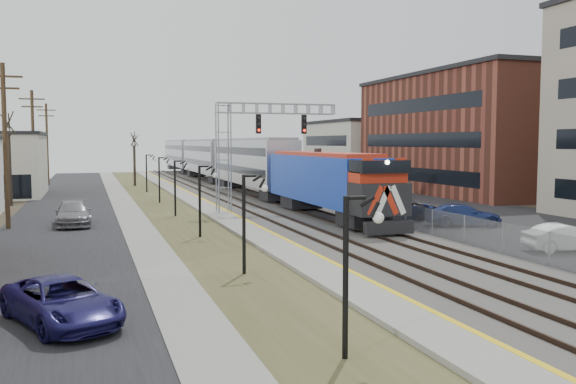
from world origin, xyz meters
name	(u,v)px	position (x,y,z in m)	size (l,w,h in m)	color
ground	(443,322)	(0.00, 0.00, 0.00)	(160.00, 160.00, 0.00)	#473D2D
street_west	(66,210)	(-11.50, 35.00, 0.02)	(7.00, 120.00, 0.04)	black
sidewalk	(126,208)	(-7.00, 35.00, 0.04)	(2.00, 120.00, 0.08)	gray
grass_median	(164,207)	(-4.00, 35.00, 0.03)	(4.00, 120.00, 0.06)	#444524
platform	(200,204)	(-1.00, 35.00, 0.12)	(2.00, 120.00, 0.24)	gray
ballast_bed	(258,203)	(4.00, 35.00, 0.10)	(8.00, 120.00, 0.20)	#595651
parking_lot	(384,200)	(16.00, 35.00, 0.02)	(16.00, 120.00, 0.04)	black
platform_edge	(211,203)	(-0.12, 35.00, 0.24)	(0.24, 120.00, 0.01)	gold
track_near	(235,201)	(2.00, 35.00, 0.28)	(1.58, 120.00, 0.15)	#2D2119
track_far	(275,200)	(5.50, 35.00, 0.28)	(1.58, 120.00, 0.15)	#2D2119
train	(219,162)	(5.50, 58.38, 2.92)	(3.00, 85.85, 5.33)	#1639B5
signal_gantry	(247,138)	(1.22, 27.99, 5.59)	(9.00, 1.07, 8.15)	gray
lampposts	(199,201)	(-4.00, 18.29, 2.00)	(0.14, 62.14, 4.00)	black
utility_poles	(5,147)	(-14.50, 25.00, 5.00)	(0.28, 80.28, 10.00)	#4C3823
fence	(304,193)	(8.20, 35.00, 0.80)	(0.04, 120.00, 1.60)	gray
buildings_east	(540,131)	(30.00, 31.18, 6.31)	(16.00, 76.00, 15.00)	#A29682
bare_trees	(52,173)	(-12.66, 38.91, 2.70)	(12.30, 42.30, 5.95)	#382D23
car_lot_b	(566,239)	(11.93, 8.12, 0.66)	(1.39, 3.98, 1.31)	white
car_lot_c	(403,209)	(10.44, 21.39, 0.74)	(2.46, 5.34, 1.48)	black
car_lot_d	(463,216)	(12.47, 17.38, 0.69)	(1.93, 4.74, 1.37)	navy
car_lot_e	(340,193)	(11.76, 35.30, 0.68)	(1.60, 3.97, 1.35)	slate
car_lot_f	(360,197)	(11.98, 31.59, 0.70)	(1.47, 4.22, 1.39)	#0E481B
car_street_a	(62,303)	(-10.61, 3.16, 0.66)	(2.21, 4.78, 1.33)	#1B1854
car_street_b	(73,214)	(-10.78, 25.32, 0.75)	(2.10, 5.16, 1.50)	slate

